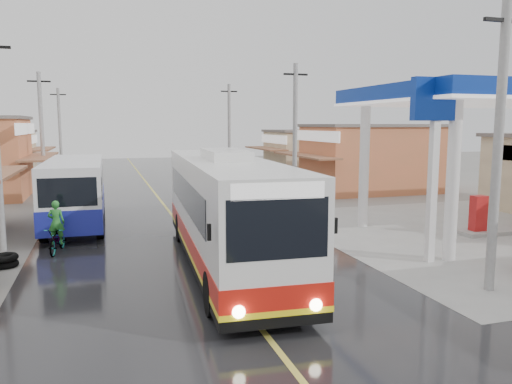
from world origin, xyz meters
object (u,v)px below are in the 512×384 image
(second_bus, at_px, (75,190))
(cyclist, at_px, (57,236))
(tyre_stack, at_px, (5,261))
(coach_bus, at_px, (225,211))

(second_bus, relative_size, cyclist, 4.62)
(second_bus, xyz_separation_m, cyclist, (-0.43, -5.25, -0.98))
(cyclist, bearing_deg, tyre_stack, -126.40)
(second_bus, bearing_deg, cyclist, -94.07)
(cyclist, bearing_deg, second_bus, 96.06)
(coach_bus, distance_m, second_bus, 10.00)
(second_bus, bearing_deg, coach_bus, -58.99)
(coach_bus, relative_size, cyclist, 6.29)
(cyclist, bearing_deg, coach_bus, -20.83)
(second_bus, distance_m, cyclist, 5.36)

